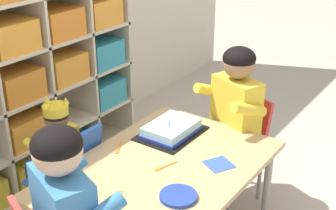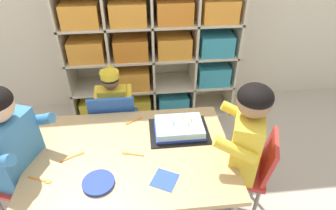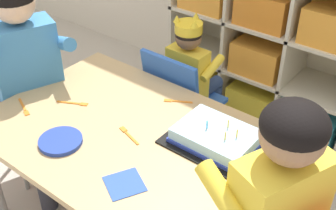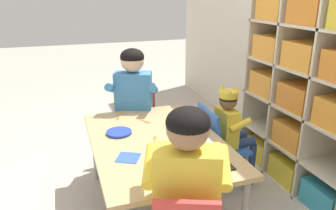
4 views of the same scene
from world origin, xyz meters
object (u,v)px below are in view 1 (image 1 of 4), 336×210
activity_table (162,174)px  child_with_crown (55,148)px  classroom_chair_guest_side (240,138)px  birthday_cake_on_tray (171,130)px  fork_at_table_front_edge (118,148)px  fork_near_cake_tray (165,167)px  fork_beside_plate_stack (118,199)px  paper_plate_stack (178,196)px  guest_at_table_side (228,112)px  classroom_chair_blue (70,173)px

activity_table → child_with_crown: size_ratio=1.48×
classroom_chair_guest_side → birthday_cake_on_tray: (-0.42, 0.24, 0.17)m
activity_table → classroom_chair_guest_side: size_ratio=1.80×
child_with_crown → fork_at_table_front_edge: bearing=114.4°
fork_near_cake_tray → fork_beside_plate_stack: size_ratio=0.99×
birthday_cake_on_tray → paper_plate_stack: size_ratio=2.22×
guest_at_table_side → fork_at_table_front_edge: (-0.62, 0.34, -0.07)m
classroom_chair_blue → child_with_crown: 0.16m
classroom_chair_blue → birthday_cake_on_tray: bearing=141.2°
child_with_crown → guest_at_table_side: size_ratio=0.81×
activity_table → paper_plate_stack: paper_plate_stack is taller
guest_at_table_side → child_with_crown: bearing=-109.8°
birthday_cake_on_tray → paper_plate_stack: birthday_cake_on_tray is taller
fork_near_cake_tray → guest_at_table_side: bearing=14.1°
classroom_chair_guest_side → fork_at_table_front_edge: 0.83m
guest_at_table_side → fork_at_table_front_edge: guest_at_table_side is taller
fork_near_cake_tray → fork_beside_plate_stack: bearing=-166.5°
fork_beside_plate_stack → classroom_chair_blue: bearing=-138.0°
activity_table → birthday_cake_on_tray: bearing=26.9°
birthday_cake_on_tray → fork_at_table_front_edge: 0.34m
activity_table → fork_at_table_front_edge: bearing=87.6°
classroom_chair_blue → fork_at_table_front_edge: size_ratio=5.49×
child_with_crown → activity_table: bearing=102.6°
guest_at_table_side → classroom_chair_blue: bearing=-104.8°
classroom_chair_guest_side → classroom_chair_blue: bearing=-103.3°
child_with_crown → classroom_chair_guest_side: bearing=140.8°
activity_table → fork_beside_plate_stack: 0.34m
fork_near_cake_tray → activity_table: bearing=123.7°
child_with_crown → fork_near_cake_tray: child_with_crown is taller
classroom_chair_guest_side → fork_at_table_front_edge: bearing=-96.1°
fork_near_cake_tray → child_with_crown: bearing=118.7°
paper_plate_stack → fork_near_cake_tray: size_ratio=1.30×
birthday_cake_on_tray → activity_table: bearing=-153.1°
classroom_chair_guest_side → fork_near_cake_tray: (-0.73, 0.07, 0.14)m
classroom_chair_blue → child_with_crown: child_with_crown is taller
activity_table → fork_near_cake_tray: 0.05m
classroom_chair_blue → child_with_crown: (0.00, 0.11, 0.12)m
classroom_chair_blue → fork_near_cake_tray: bearing=105.2°
birthday_cake_on_tray → fork_near_cake_tray: (-0.31, -0.17, -0.03)m
fork_at_table_front_edge → classroom_chair_guest_side: bearing=-57.2°
guest_at_table_side → fork_near_cake_tray: bearing=-70.5°
fork_beside_plate_stack → birthday_cake_on_tray: bearing=166.0°
activity_table → classroom_chair_blue: classroom_chair_blue is taller
classroom_chair_guest_side → guest_at_table_side: bearing=-90.0°
paper_plate_stack → birthday_cake_on_tray: bearing=37.6°
activity_table → guest_at_table_side: guest_at_table_side is taller
fork_near_cake_tray → fork_beside_plate_stack: 0.34m
activity_table → fork_near_cake_tray: bearing=-72.6°
birthday_cake_on_tray → fork_beside_plate_stack: bearing=-166.5°
classroom_chair_blue → classroom_chair_guest_side: 1.07m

